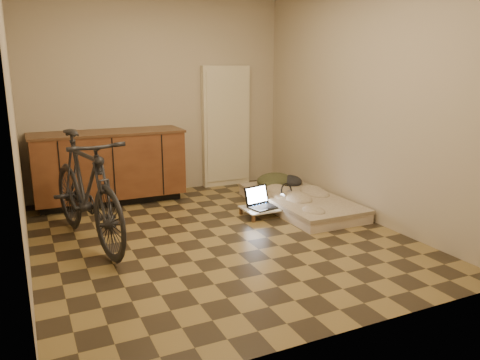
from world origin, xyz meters
name	(u,v)px	position (x,y,z in m)	size (l,w,h in m)	color
room_shell	(216,108)	(0.00, 0.00, 1.30)	(3.50, 4.00, 2.60)	olive
cabinets	(109,167)	(-0.75, 1.70, 0.47)	(1.84, 0.62, 0.91)	black
appliance_panel	(226,127)	(0.95, 1.94, 0.85)	(0.70, 0.10, 1.70)	beige
bicycle	(86,184)	(-1.20, 0.35, 0.60)	(0.55, 1.86, 1.20)	black
futon	(300,201)	(1.30, 0.49, 0.08)	(0.85, 1.76, 0.15)	beige
clothing_pile	(279,176)	(1.37, 1.13, 0.26)	(0.53, 0.44, 0.21)	#343620
headphones	(286,191)	(1.13, 0.53, 0.23)	(0.22, 0.21, 0.15)	black
lap_desk	(267,208)	(0.80, 0.40, 0.09)	(0.59, 0.38, 0.10)	brown
laptop	(262,203)	(0.74, 0.43, 0.15)	(0.39, 0.36, 0.23)	black
mouse	(283,203)	(1.02, 0.42, 0.12)	(0.06, 0.10, 0.03)	silver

